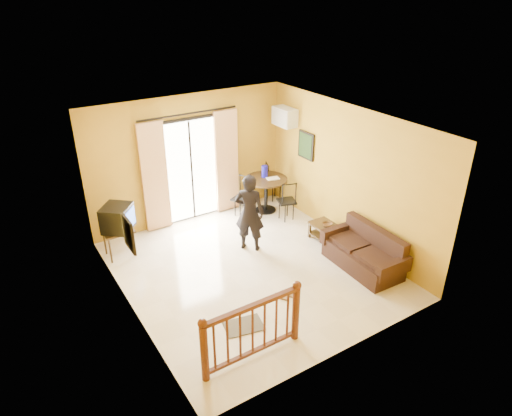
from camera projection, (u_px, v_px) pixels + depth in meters
ground at (251, 269)px, 8.55m from camera, size 5.00×5.00×0.00m
room_shell at (251, 186)px, 7.79m from camera, size 5.00×5.00×5.00m
balcony_door at (192, 169)px, 9.85m from camera, size 2.25×0.14×2.46m
tv_table at (118, 233)px, 8.78m from camera, size 0.56×0.47×0.56m
television at (118, 218)px, 8.65m from camera, size 0.73×0.74×0.50m
picture_left at (129, 234)px, 6.65m from camera, size 0.05×0.42×0.52m
dining_table at (266, 185)px, 10.44m from camera, size 0.98×0.98×0.81m
water_jug at (265, 171)px, 10.38m from camera, size 0.15×0.15×0.27m
serving_tray at (273, 178)px, 10.34m from camera, size 0.31×0.24×0.02m
dining_chairs at (267, 211)px, 10.69m from camera, size 1.66×1.53×0.95m
air_conditioner at (284, 117)px, 10.06m from camera, size 0.31×0.60×0.40m
botanical_print at (306, 146)px, 9.85m from camera, size 0.05×0.50×0.60m
coffee_table at (328, 232)px, 9.33m from camera, size 0.45×0.81×0.36m
bowl at (327, 225)px, 9.28m from camera, size 0.25×0.25×0.06m
sofa at (365, 253)px, 8.51m from camera, size 0.80×1.64×0.77m
standing_person at (249, 213)px, 8.87m from camera, size 0.68×0.68×1.60m
stair_balustrade at (253, 327)px, 6.32m from camera, size 1.63×0.13×1.04m
doormat at (244, 326)px, 7.15m from camera, size 0.67×0.51×0.02m
sandals at (284, 295)px, 7.82m from camera, size 0.36×0.27×0.03m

